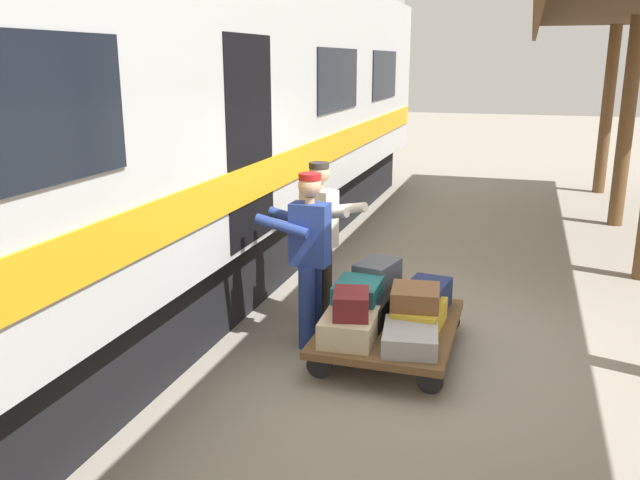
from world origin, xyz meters
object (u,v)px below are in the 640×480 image
object	(u,v)px
train_car	(116,126)
suitcase_slate_roller	(377,273)
suitcase_brown_leather	(415,297)
porter_in_overalls	(308,254)
suitcase_navy_fabric	(426,296)
suitcase_maroon_trunk	(351,304)
suitcase_yellow_case	(419,316)
porter_by_door	(321,236)
suitcase_gray_aluminum	(410,338)
suitcase_teal_softside	(358,290)
suitcase_orange_carryall	(373,294)
suitcase_cream_canvas	(349,327)
luggage_cart	(390,328)
suitcase_black_hardshell	(362,309)

from	to	relation	value
train_car	suitcase_slate_roller	size ratio (longest dim) A/B	35.64
suitcase_brown_leather	porter_in_overalls	bearing A→B (deg)	-0.28
suitcase_navy_fabric	suitcase_maroon_trunk	bearing A→B (deg)	60.44
suitcase_yellow_case	porter_by_door	size ratio (longest dim) A/B	0.37
porter_in_overalls	suitcase_gray_aluminum	bearing A→B (deg)	157.50
train_car	suitcase_gray_aluminum	bearing A→B (deg)	168.88
train_car	suitcase_teal_softside	size ratio (longest dim) A/B	32.89
suitcase_yellow_case	suitcase_brown_leather	bearing A→B (deg)	40.50
suitcase_orange_carryall	suitcase_teal_softside	distance (m)	0.53
suitcase_cream_canvas	suitcase_teal_softside	world-z (taller)	suitcase_teal_softside
suitcase_cream_canvas	porter_in_overalls	xyz separation A→B (m)	(0.53, -0.45, 0.51)
train_car	porter_in_overalls	xyz separation A→B (m)	(-2.14, 0.19, -1.14)
luggage_cart	suitcase_brown_leather	xyz separation A→B (m)	(-0.24, 0.03, 0.35)
train_car	suitcase_brown_leather	world-z (taller)	train_car
suitcase_cream_canvas	suitcase_brown_leather	world-z (taller)	suitcase_brown_leather
train_car	suitcase_yellow_case	size ratio (longest dim) A/B	28.23
suitcase_black_hardshell	porter_in_overalls	distance (m)	0.74
suitcase_slate_roller	porter_in_overalls	xyz separation A→B (m)	(0.57, 0.52, 0.29)
suitcase_gray_aluminum	suitcase_slate_roller	xyz separation A→B (m)	(0.51, -0.96, 0.25)
suitcase_gray_aluminum	porter_in_overalls	size ratio (longest dim) A/B	0.36
suitcase_orange_carryall	suitcase_navy_fabric	bearing A→B (deg)	180.00
suitcase_brown_leather	suitcase_navy_fabric	bearing A→B (deg)	-94.02
suitcase_brown_leather	porter_by_door	xyz separation A→B (m)	(1.12, -0.66, 0.32)
suitcase_orange_carryall	suitcase_brown_leather	xyz separation A→B (m)	(-0.51, 0.50, 0.20)
suitcase_orange_carryall	suitcase_yellow_case	world-z (taller)	same
suitcase_orange_carryall	suitcase_gray_aluminum	world-z (taller)	suitcase_orange_carryall
suitcase_orange_carryall	suitcase_teal_softside	size ratio (longest dim) A/B	1.07
suitcase_black_hardshell	suitcase_orange_carryall	bearing A→B (deg)	-90.00
suitcase_navy_fabric	suitcase_teal_softside	distance (m)	0.78
suitcase_orange_carryall	suitcase_black_hardshell	world-z (taller)	suitcase_black_hardshell
suitcase_cream_canvas	porter_by_door	bearing A→B (deg)	-61.18
luggage_cart	suitcase_black_hardshell	size ratio (longest dim) A/B	2.95
suitcase_orange_carryall	suitcase_cream_canvas	xyz separation A→B (m)	(0.00, 0.94, 0.01)
suitcase_teal_softside	suitcase_slate_roller	size ratio (longest dim) A/B	1.08
suitcase_cream_canvas	suitcase_maroon_trunk	bearing A→B (deg)	-171.36
suitcase_black_hardshell	porter_in_overalls	bearing A→B (deg)	2.71
suitcase_navy_fabric	suitcase_maroon_trunk	size ratio (longest dim) A/B	1.40
suitcase_cream_canvas	suitcase_maroon_trunk	size ratio (longest dim) A/B	1.48
suitcase_yellow_case	suitcase_navy_fabric	world-z (taller)	suitcase_navy_fabric
luggage_cart	suitcase_maroon_trunk	distance (m)	0.66
suitcase_gray_aluminum	suitcase_maroon_trunk	distance (m)	0.59
porter_in_overalls	suitcase_navy_fabric	bearing A→B (deg)	-155.25
train_car	luggage_cart	distance (m)	3.46
suitcase_black_hardshell	suitcase_cream_canvas	bearing A→B (deg)	90.00
suitcase_gray_aluminum	suitcase_brown_leather	world-z (taller)	suitcase_brown_leather
suitcase_cream_canvas	suitcase_yellow_case	world-z (taller)	suitcase_cream_canvas
suitcase_navy_fabric	porter_in_overalls	size ratio (longest dim) A/B	0.34
porter_by_door	suitcase_yellow_case	bearing A→B (deg)	151.30
train_car	suitcase_black_hardshell	world-z (taller)	train_car
suitcase_maroon_trunk	suitcase_slate_roller	distance (m)	0.96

